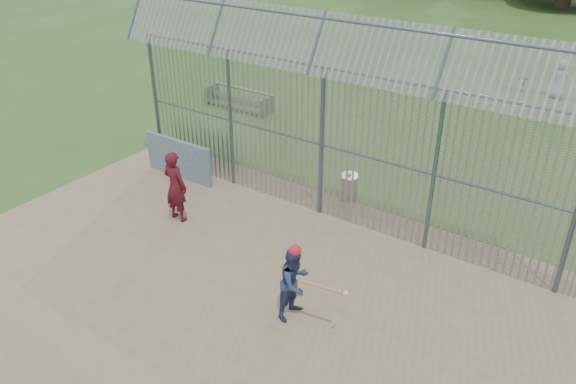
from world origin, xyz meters
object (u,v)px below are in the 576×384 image
Objects in this scene: dugout_wall at (179,159)px; batter at (295,283)px; trash_can at (349,187)px; bleacher at (239,98)px; onlooker at (175,186)px.

dugout_wall is 7.12m from batter.
trash_can reaches higher than bleacher.
trash_can is (4.88, 1.70, -0.24)m from dugout_wall.
bleacher is at bearing -61.22° from onlooker.
dugout_wall is at bearing -46.33° from onlooker.
dugout_wall is 6.24m from bleacher.
onlooker is 8.63m from bleacher.
batter is 4.86m from onlooker.
onlooker reaches higher than bleacher.
trash_can is 8.32m from bleacher.
bleacher is (-7.26, 4.07, 0.03)m from trash_can.
onlooker is (-4.65, 1.39, 0.18)m from batter.
bleacher is (-2.38, 5.77, -0.21)m from dugout_wall.
batter is at bearing 163.81° from onlooker.
trash_can is at bearing -131.65° from onlooker.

